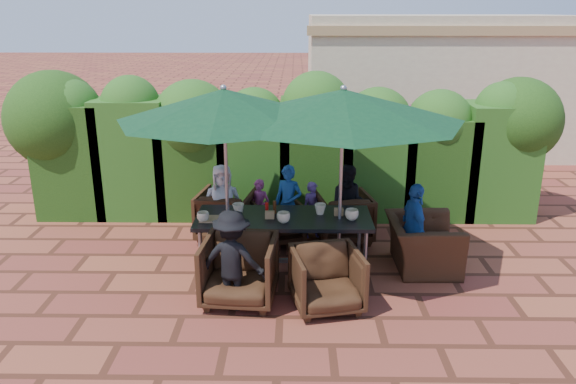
{
  "coord_description": "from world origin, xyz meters",
  "views": [
    {
      "loc": [
        0.17,
        -6.71,
        3.32
      ],
      "look_at": [
        0.07,
        0.4,
        1.0
      ],
      "focal_mm": 35.0,
      "sensor_mm": 36.0,
      "label": 1
    }
  ],
  "objects_px": {
    "chair_far_mid": "(277,220)",
    "chair_end_right": "(423,236)",
    "chair_far_right": "(344,215)",
    "chair_near_right": "(327,277)",
    "umbrella_left": "(224,105)",
    "dining_table": "(283,222)",
    "chair_far_left": "(226,212)",
    "chair_near_left": "(239,267)",
    "umbrella_right": "(343,105)"
  },
  "relations": [
    {
      "from": "umbrella_left",
      "to": "umbrella_right",
      "type": "xyz_separation_m",
      "value": [
        1.45,
        -0.02,
        0.0
      ]
    },
    {
      "from": "chair_near_left",
      "to": "chair_end_right",
      "type": "xyz_separation_m",
      "value": [
        2.36,
        0.95,
        0.02
      ]
    },
    {
      "from": "dining_table",
      "to": "chair_near_right",
      "type": "relative_size",
      "value": 2.91
    },
    {
      "from": "umbrella_left",
      "to": "chair_end_right",
      "type": "bearing_deg",
      "value": 2.93
    },
    {
      "from": "dining_table",
      "to": "chair_far_mid",
      "type": "xyz_separation_m",
      "value": [
        -0.11,
        0.93,
        -0.33
      ]
    },
    {
      "from": "dining_table",
      "to": "chair_end_right",
      "type": "distance_m",
      "value": 1.88
    },
    {
      "from": "chair_far_left",
      "to": "chair_near_left",
      "type": "bearing_deg",
      "value": 110.76
    },
    {
      "from": "chair_near_left",
      "to": "chair_far_left",
      "type": "bearing_deg",
      "value": 106.12
    },
    {
      "from": "chair_far_right",
      "to": "chair_near_right",
      "type": "height_order",
      "value": "chair_far_right"
    },
    {
      "from": "umbrella_right",
      "to": "chair_near_left",
      "type": "distance_m",
      "value": 2.31
    },
    {
      "from": "chair_far_left",
      "to": "chair_far_mid",
      "type": "bearing_deg",
      "value": 179.9
    },
    {
      "from": "chair_far_mid",
      "to": "chair_end_right",
      "type": "relative_size",
      "value": 0.68
    },
    {
      "from": "dining_table",
      "to": "umbrella_left",
      "type": "height_order",
      "value": "umbrella_left"
    },
    {
      "from": "chair_near_left",
      "to": "chair_near_right",
      "type": "xyz_separation_m",
      "value": [
        1.02,
        -0.15,
        -0.04
      ]
    },
    {
      "from": "chair_end_right",
      "to": "umbrella_left",
      "type": "bearing_deg",
      "value": 92.18
    },
    {
      "from": "chair_near_left",
      "to": "chair_near_right",
      "type": "distance_m",
      "value": 1.04
    },
    {
      "from": "chair_near_left",
      "to": "chair_end_right",
      "type": "relative_size",
      "value": 0.84
    },
    {
      "from": "umbrella_right",
      "to": "umbrella_left",
      "type": "bearing_deg",
      "value": 179.16
    },
    {
      "from": "chair_near_right",
      "to": "chair_end_right",
      "type": "bearing_deg",
      "value": 27.18
    },
    {
      "from": "chair_far_mid",
      "to": "chair_far_right",
      "type": "distance_m",
      "value": 1.0
    },
    {
      "from": "chair_far_right",
      "to": "chair_end_right",
      "type": "distance_m",
      "value": 1.36
    },
    {
      "from": "dining_table",
      "to": "chair_far_left",
      "type": "xyz_separation_m",
      "value": [
        -0.88,
        1.06,
        -0.26
      ]
    },
    {
      "from": "dining_table",
      "to": "chair_far_right",
      "type": "xyz_separation_m",
      "value": [
        0.88,
        1.02,
        -0.27
      ]
    },
    {
      "from": "chair_near_right",
      "to": "chair_end_right",
      "type": "height_order",
      "value": "chair_end_right"
    },
    {
      "from": "chair_near_left",
      "to": "chair_end_right",
      "type": "distance_m",
      "value": 2.55
    },
    {
      "from": "dining_table",
      "to": "chair_far_right",
      "type": "distance_m",
      "value": 1.37
    },
    {
      "from": "umbrella_right",
      "to": "chair_end_right",
      "type": "relative_size",
      "value": 2.9
    },
    {
      "from": "umbrella_left",
      "to": "chair_near_right",
      "type": "relative_size",
      "value": 3.39
    },
    {
      "from": "chair_far_left",
      "to": "chair_near_right",
      "type": "bearing_deg",
      "value": 133.68
    },
    {
      "from": "umbrella_left",
      "to": "chair_near_right",
      "type": "distance_m",
      "value": 2.41
    },
    {
      "from": "chair_far_left",
      "to": "chair_near_right",
      "type": "distance_m",
      "value": 2.51
    },
    {
      "from": "chair_far_mid",
      "to": "chair_near_left",
      "type": "distance_m",
      "value": 1.85
    },
    {
      "from": "dining_table",
      "to": "chair_far_left",
      "type": "distance_m",
      "value": 1.41
    },
    {
      "from": "umbrella_left",
      "to": "umbrella_right",
      "type": "height_order",
      "value": "same"
    },
    {
      "from": "dining_table",
      "to": "chair_far_mid",
      "type": "height_order",
      "value": "dining_table"
    },
    {
      "from": "umbrella_left",
      "to": "chair_end_right",
      "type": "relative_size",
      "value": 2.59
    },
    {
      "from": "umbrella_right",
      "to": "chair_near_right",
      "type": "height_order",
      "value": "umbrella_right"
    },
    {
      "from": "dining_table",
      "to": "chair_far_right",
      "type": "bearing_deg",
      "value": 49.37
    },
    {
      "from": "dining_table",
      "to": "chair_far_left",
      "type": "relative_size",
      "value": 2.76
    },
    {
      "from": "umbrella_right",
      "to": "chair_near_right",
      "type": "bearing_deg",
      "value": -102.2
    },
    {
      "from": "chair_far_left",
      "to": "chair_end_right",
      "type": "xyz_separation_m",
      "value": [
        2.74,
        -0.98,
        0.04
      ]
    },
    {
      "from": "chair_far_mid",
      "to": "dining_table",
      "type": "bearing_deg",
      "value": 75.4
    },
    {
      "from": "chair_far_right",
      "to": "chair_near_right",
      "type": "distance_m",
      "value": 2.07
    },
    {
      "from": "chair_far_right",
      "to": "chair_near_left",
      "type": "distance_m",
      "value": 2.34
    },
    {
      "from": "chair_far_mid",
      "to": "umbrella_right",
      "type": "bearing_deg",
      "value": 108.38
    },
    {
      "from": "umbrella_right",
      "to": "chair_far_right",
      "type": "bearing_deg",
      "value": 82.16
    },
    {
      "from": "dining_table",
      "to": "umbrella_right",
      "type": "distance_m",
      "value": 1.7
    },
    {
      "from": "chair_near_left",
      "to": "chair_near_right",
      "type": "height_order",
      "value": "chair_near_left"
    },
    {
      "from": "chair_far_mid",
      "to": "chair_near_left",
      "type": "bearing_deg",
      "value": 56.26
    },
    {
      "from": "umbrella_right",
      "to": "chair_far_left",
      "type": "relative_size",
      "value": 3.6
    }
  ]
}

